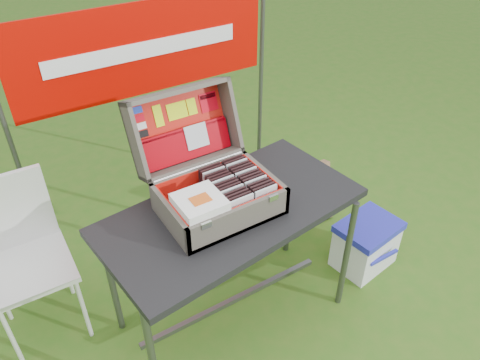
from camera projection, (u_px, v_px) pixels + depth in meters
ground at (243, 317)px, 2.78m from camera, size 80.00×80.00×0.00m
table at (232, 266)px, 2.57m from camera, size 1.38×0.80×0.82m
table_top at (231, 212)px, 2.33m from camera, size 1.38×0.80×0.04m
table_leg_fl at (152, 357)px, 2.14m from camera, size 0.04×0.04×0.78m
table_leg_fr at (346, 256)px, 2.65m from camera, size 0.04×0.04×0.78m
table_leg_bl at (111, 281)px, 2.50m from camera, size 0.04×0.04×0.78m
table_leg_br at (289, 206)px, 3.02m from camera, size 0.04×0.04×0.78m
table_brace at (233, 300)px, 2.74m from camera, size 1.16×0.03×0.03m
suitcase at (212, 164)px, 2.21m from camera, size 0.55×0.56×0.49m
suitcase_base_bottom at (220, 209)px, 2.30m from camera, size 0.55×0.40×0.02m
suitcase_base_wall_front at (240, 220)px, 2.14m from camera, size 0.55×0.02×0.15m
suitcase_base_wall_back at (201, 180)px, 2.39m from camera, size 0.55×0.02×0.15m
suitcase_base_wall_left at (169, 218)px, 2.15m from camera, size 0.02×0.40×0.15m
suitcase_base_wall_right at (264, 181)px, 2.38m from camera, size 0.02×0.40×0.15m
suitcase_liner_floor at (220, 207)px, 2.29m from camera, size 0.51×0.35×0.01m
suitcase_latch_left at (206, 225)px, 2.02m from camera, size 0.05×0.01×0.03m
suitcase_latch_right at (273, 198)px, 2.17m from camera, size 0.05×0.01×0.03m
suitcase_hinge at (199, 167)px, 2.36m from camera, size 0.50×0.02×0.02m
suitcase_lid_back at (180, 127)px, 2.41m from camera, size 0.55×0.16×0.38m
suitcase_lid_rim_far at (176, 91)px, 2.30m from camera, size 0.55×0.15×0.07m
suitcase_lid_rim_near at (193, 163)px, 2.42m from camera, size 0.55×0.15×0.07m
suitcase_lid_rim_left at (135, 143)px, 2.24m from camera, size 0.02×0.28×0.42m
suitcase_lid_rim_right at (229, 114)px, 2.47m from camera, size 0.02×0.28×0.42m
suitcase_lid_liner at (181, 127)px, 2.40m from camera, size 0.51×0.13×0.33m
suitcase_liner_wall_front at (238, 217)px, 2.14m from camera, size 0.51×0.01×0.13m
suitcase_liner_wall_back at (202, 179)px, 2.38m from camera, size 0.51×0.01×0.13m
suitcase_liner_wall_left at (172, 215)px, 2.15m from camera, size 0.01×0.35×0.13m
suitcase_liner_wall_right at (262, 181)px, 2.37m from camera, size 0.01×0.35×0.13m
suitcase_lid_pocket at (186, 144)px, 2.41m from camera, size 0.49×0.09×0.16m
suitcase_pocket_edge at (183, 130)px, 2.38m from camera, size 0.48×0.03×0.03m
suitcase_pocket_cd at (197, 136)px, 2.41m from camera, size 0.12×0.05×0.12m
lid_sticker_cc_a at (137, 110)px, 2.27m from camera, size 0.05×0.01×0.03m
lid_sticker_cc_b at (139, 118)px, 2.28m from camera, size 0.05×0.01×0.03m
lid_sticker_cc_c at (141, 126)px, 2.29m from camera, size 0.05×0.01×0.03m
lid_sticker_cc_d at (143, 134)px, 2.30m from camera, size 0.05×0.01×0.03m
lid_card_neon_tall at (158, 116)px, 2.32m from camera, size 0.04×0.04×0.10m
lid_card_neon_main at (177, 111)px, 2.37m from camera, size 0.11×0.03×0.08m
lid_card_neon_small at (192, 107)px, 2.41m from camera, size 0.05×0.03×0.08m
lid_sticker_band at (209, 102)px, 2.45m from camera, size 0.10×0.04×0.09m
lid_sticker_band_bar at (207, 96)px, 2.44m from camera, size 0.09×0.01×0.02m
cd_left_0 at (242, 210)px, 2.16m from camera, size 0.12×0.01×0.14m
cd_left_1 at (240, 207)px, 2.18m from camera, size 0.12×0.01×0.14m
cd_left_2 at (237, 204)px, 2.19m from camera, size 0.12×0.01×0.14m
cd_left_3 at (235, 202)px, 2.21m from camera, size 0.12×0.01×0.14m
cd_left_4 at (232, 200)px, 2.22m from camera, size 0.12×0.01×0.14m
cd_left_5 at (230, 197)px, 2.24m from camera, size 0.12×0.01×0.14m
cd_left_6 at (228, 195)px, 2.25m from camera, size 0.12×0.01×0.14m
cd_left_7 at (225, 193)px, 2.27m from camera, size 0.12×0.01×0.14m
cd_left_8 at (223, 190)px, 2.28m from camera, size 0.12×0.01×0.14m
cd_left_9 at (221, 188)px, 2.30m from camera, size 0.12×0.01×0.14m
cd_left_10 at (218, 186)px, 2.31m from camera, size 0.12×0.01×0.14m
cd_left_11 at (216, 183)px, 2.33m from camera, size 0.12×0.01×0.14m
cd_left_12 at (214, 181)px, 2.34m from camera, size 0.12×0.01×0.14m
cd_left_13 at (212, 179)px, 2.36m from camera, size 0.12×0.01×0.14m
cd_left_14 at (210, 177)px, 2.37m from camera, size 0.12×0.01×0.14m
cd_right_0 at (266, 200)px, 2.22m from camera, size 0.12×0.01×0.14m
cd_right_1 at (263, 197)px, 2.24m from camera, size 0.12×0.01×0.14m
cd_right_2 at (261, 195)px, 2.25m from camera, size 0.12×0.01×0.14m
cd_right_3 at (258, 193)px, 2.27m from camera, size 0.12×0.01×0.14m
cd_right_4 at (256, 190)px, 2.28m from camera, size 0.12×0.01×0.14m
cd_right_5 at (253, 188)px, 2.29m from camera, size 0.12×0.01×0.14m
cd_right_6 at (251, 186)px, 2.31m from camera, size 0.12×0.01×0.14m
cd_right_7 at (248, 184)px, 2.32m from camera, size 0.12×0.01×0.14m
cd_right_8 at (246, 182)px, 2.34m from camera, size 0.12×0.01×0.14m
cd_right_9 at (244, 179)px, 2.35m from camera, size 0.12×0.01×0.14m
cd_right_10 at (241, 177)px, 2.37m from camera, size 0.12×0.01×0.14m
cd_right_11 at (239, 175)px, 2.38m from camera, size 0.12×0.01×0.14m
cd_right_12 at (237, 173)px, 2.40m from camera, size 0.12×0.01×0.14m
cd_right_13 at (234, 171)px, 2.41m from camera, size 0.12×0.01×0.14m
cd_right_14 at (232, 169)px, 2.43m from camera, size 0.12×0.01×0.14m
songbook_0 at (200, 205)px, 2.11m from camera, size 0.21×0.21×0.00m
songbook_1 at (200, 204)px, 2.10m from camera, size 0.21×0.21×0.00m
songbook_2 at (200, 203)px, 2.10m from camera, size 0.21×0.21×0.00m
songbook_3 at (200, 202)px, 2.10m from camera, size 0.21×0.21×0.00m
songbook_4 at (200, 201)px, 2.10m from camera, size 0.21×0.21×0.00m
songbook_5 at (199, 201)px, 2.09m from camera, size 0.21×0.21×0.00m
songbook_6 at (199, 200)px, 2.09m from camera, size 0.21×0.21×0.00m
songbook_7 at (199, 199)px, 2.09m from camera, size 0.21×0.21×0.00m
songbook_graphic at (200, 199)px, 2.08m from camera, size 0.09×0.07×0.00m
cooler at (366, 244)px, 3.04m from camera, size 0.42×0.35×0.34m
cooler_body at (365, 247)px, 3.06m from camera, size 0.40×0.32×0.30m
cooler_lid at (369, 227)px, 2.96m from camera, size 0.42×0.35×0.05m
cooler_handle at (384, 257)px, 2.93m from camera, size 0.23×0.02×0.02m
chair at (29, 270)px, 2.45m from camera, size 0.44×0.48×0.95m
chair_seat at (29, 269)px, 2.45m from camera, size 0.44×0.44×0.03m
chair_backrest at (8, 212)px, 2.44m from camera, size 0.43×0.04×0.45m
chair_leg_fl at (12, 339)px, 2.38m from camera, size 0.02×0.02×0.49m
chair_leg_fr at (83, 307)px, 2.54m from camera, size 0.02×0.02×0.49m
chair_leg_br at (65, 265)px, 2.79m from camera, size 0.02×0.02×0.49m
chair_upright_right at (44, 202)px, 2.53m from camera, size 0.02×0.02×0.45m
cardboard_box at (306, 198)px, 3.34m from camera, size 0.43×0.17×0.45m
banner_post_left at (15, 154)px, 2.66m from camera, size 0.03×0.03×1.70m
banner_post_right at (261, 86)px, 3.40m from camera, size 0.03×0.03×1.70m
banner at (145, 49)px, 2.76m from camera, size 1.60×0.02×0.55m
banner_text at (146, 50)px, 2.75m from camera, size 1.20×0.00×0.10m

